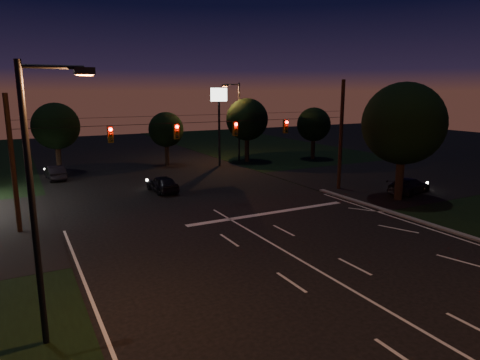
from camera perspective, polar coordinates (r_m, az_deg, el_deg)
ground at (r=18.76m, az=15.11°, el=-14.22°), size 140.00×140.00×0.00m
cross_street_right at (r=43.22m, az=20.17°, el=0.27°), size 20.00×16.00×0.02m
stop_bar at (r=29.03m, az=3.96°, el=-4.42°), size 12.00×0.50×0.01m
utility_pole_right at (r=36.99m, az=12.98°, el=-1.15°), size 0.30×0.30×9.00m
utility_pole_left at (r=28.31m, az=-27.26°, el=-6.18°), size 0.28×0.28×8.00m
signal_span at (r=29.66m, az=-4.43°, el=6.75°), size 24.00×0.40×1.56m
pole_sign_right at (r=46.58m, az=-2.82°, el=9.50°), size 1.80×0.30×8.40m
street_light_left at (r=14.42m, az=-25.12°, el=-0.78°), size 2.20×0.35×9.00m
street_light_right_far at (r=49.86m, az=-0.39°, el=8.52°), size 2.20×0.35×9.00m
tree_right_near at (r=33.83m, az=20.80°, el=6.93°), size 6.00×6.00×8.76m
tree_far_b at (r=46.54m, az=-23.33°, el=6.55°), size 4.60×4.60×6.98m
tree_far_c at (r=47.78m, az=-9.85°, el=6.59°), size 3.80×3.80×5.86m
tree_far_d at (r=49.49m, az=0.89°, el=8.01°), size 4.80×4.80×7.30m
tree_far_e at (r=52.24m, az=9.75°, el=7.26°), size 4.00×4.00×6.18m
car_oncoming_a at (r=35.36m, az=-10.33°, el=-0.49°), size 1.84×4.11×1.37m
car_oncoming_b at (r=43.29m, az=-23.43°, el=0.93°), size 1.69×4.09×1.32m
car_cross at (r=36.84m, az=21.57°, el=-0.70°), size 4.82×2.90×1.31m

